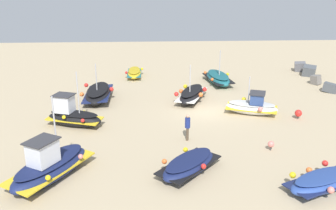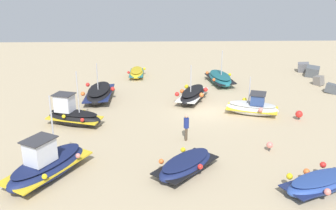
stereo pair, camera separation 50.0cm
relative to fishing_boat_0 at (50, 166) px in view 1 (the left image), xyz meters
The scene contains 13 objects.
ground_plane 13.02m from the fishing_boat_0, 135.14° to the left, with size 58.55×58.55×0.00m, color tan.
fishing_boat_0 is the anchor object (origin of this frame).
fishing_boat_1 14.33m from the fishing_boat_0, 144.48° to the left, with size 4.59×3.05×3.06m.
fishing_boat_2 6.88m from the fishing_boat_0, behind, with size 2.48×4.05×3.79m.
fishing_boat_3 12.22m from the fishing_boat_0, behind, with size 4.78×2.50×3.15m.
fishing_boat_4 15.04m from the fishing_boat_0, 124.59° to the left, with size 2.65×4.02×2.79m.
fishing_boat_5 13.23m from the fishing_boat_0, 82.83° to the left, with size 3.06×4.20×0.88m.
fishing_boat_6 6.96m from the fishing_boat_0, 92.06° to the left, with size 3.94×3.73×0.85m.
fishing_boat_7 19.94m from the fishing_boat_0, 145.57° to the left, with size 4.68×2.40×3.18m.
fishing_boat_8 19.45m from the fishing_boat_0, 169.52° to the left, with size 3.56×1.74×0.76m.
person_walking 8.41m from the fishing_boat_0, 120.27° to the left, with size 0.32×0.32×1.67m.
mooring_buoy_0 17.00m from the fishing_boat_0, 115.58° to the left, with size 0.50×0.50×0.67m.
mooring_buoy_1 12.21m from the fishing_boat_0, 102.18° to the left, with size 0.38×0.38×0.57m.
Camera 1 is at (26.29, -4.16, 9.84)m, focal length 40.88 mm.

